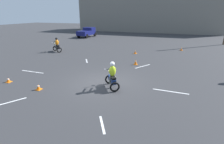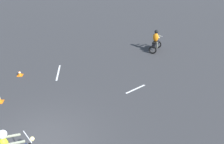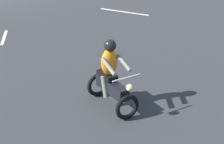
{
  "view_description": "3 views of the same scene",
  "coord_description": "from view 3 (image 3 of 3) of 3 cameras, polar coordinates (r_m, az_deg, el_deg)",
  "views": [
    {
      "loc": [
        4.15,
        -9.78,
        4.33
      ],
      "look_at": [
        0.81,
        -0.53,
        1.0
      ],
      "focal_mm": 28.0,
      "sensor_mm": 36.0,
      "label": 1
    },
    {
      "loc": [
        6.18,
        2.14,
        6.27
      ],
      "look_at": [
        -4.02,
        3.31,
        0.9
      ],
      "focal_mm": 35.0,
      "sensor_mm": 36.0,
      "label": 2
    },
    {
      "loc": [
        -12.74,
        15.25,
        5.09
      ],
      "look_at": [
        -8.85,
        7.16,
        0.9
      ],
      "focal_mm": 70.0,
      "sensor_mm": 36.0,
      "label": 3
    }
  ],
  "objects": [
    {
      "name": "lane_stripe_nw",
      "position": [
        14.96,
        -13.92,
        4.4
      ],
      "size": [
        0.81,
        1.22,
        0.01
      ],
      "primitive_type": "cube",
      "rotation": [
        0.0,
        0.0,
        3.7
      ],
      "color": "silver",
      "rests_on": "ground"
    },
    {
      "name": "motorcycle_rider_background",
      "position": [
        10.01,
        -0.1,
        -0.83
      ],
      "size": [
        1.5,
        1.27,
        1.66
      ],
      "rotation": [
        0.0,
        0.0,
        0.99
      ],
      "color": "black",
      "rests_on": "ground"
    },
    {
      "name": "lane_stripe_w",
      "position": [
        17.24,
        1.62,
        7.86
      ],
      "size": [
        2.06,
        0.1,
        0.01
      ],
      "primitive_type": "cube",
      "rotation": [
        0.0,
        0.0,
        4.71
      ],
      "color": "silver",
      "rests_on": "ground"
    }
  ]
}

